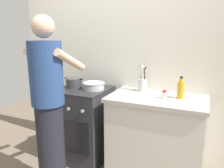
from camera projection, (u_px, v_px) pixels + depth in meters
The scene contains 9 objects.
back_wall at pixel (136, 59), 2.58m from camera, with size 3.20×0.10×2.50m.
countertop at pixel (155, 137), 2.30m from camera, with size 1.00×0.60×0.90m.
stove_range at pixel (84, 123), 2.66m from camera, with size 0.60×0.62×0.90m.
pot at pixel (74, 83), 2.62m from camera, with size 0.26×0.19×0.12m.
mixing_bowl at pixel (94, 86), 2.51m from camera, with size 0.26×0.26×0.09m.
utensil_crock at pixel (142, 83), 2.43m from camera, with size 0.10×0.10×0.31m.
spice_bottle at pixel (164, 95), 2.14m from camera, with size 0.04×0.04×0.08m.
oil_bottle at pixel (181, 90), 2.14m from camera, with size 0.07×0.07×0.23m.
person at pixel (49, 108), 1.99m from camera, with size 0.41×0.50×1.70m.
Camera 1 is at (0.99, -1.98, 1.51)m, focal length 34.03 mm.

